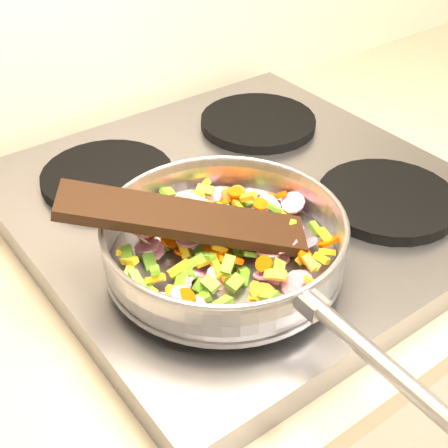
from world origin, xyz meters
TOP-DOWN VIEW (x-y plane):
  - cooktop at (-0.70, 1.67)m, footprint 0.60×0.60m
  - grate_fl at (-0.84, 1.52)m, footprint 0.19×0.19m
  - grate_fr at (-0.56, 1.52)m, footprint 0.19×0.19m
  - grate_bl at (-0.84, 1.81)m, footprint 0.19×0.19m
  - grate_br at (-0.56, 1.81)m, footprint 0.19×0.19m
  - saute_pan at (-0.82, 1.55)m, footprint 0.32×0.49m
  - vegetable_heap at (-0.82, 1.55)m, footprint 0.27×0.27m
  - wooden_spatula at (-0.85, 1.58)m, footprint 0.27×0.21m

SIDE VIEW (x-z plane):
  - cooktop at x=-0.70m, z-range 0.90..0.94m
  - grate_fl at x=-0.84m, z-range 0.94..0.96m
  - grate_fr at x=-0.56m, z-range 0.94..0.96m
  - grate_bl at x=-0.84m, z-range 0.94..0.96m
  - grate_br at x=-0.56m, z-range 0.94..0.96m
  - vegetable_heap at x=-0.82m, z-range 0.95..1.00m
  - saute_pan at x=-0.82m, z-range 0.96..1.02m
  - wooden_spatula at x=-0.85m, z-range 0.97..1.05m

